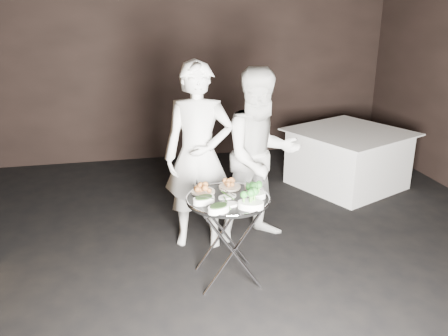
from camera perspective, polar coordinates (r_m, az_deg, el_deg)
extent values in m
cube|color=black|center=(4.21, 3.30, -13.16)|extent=(6.00, 7.00, 0.05)
cube|color=black|center=(7.04, -4.36, 13.32)|extent=(6.00, 0.05, 3.00)
cylinder|color=silver|center=(3.82, 1.12, -10.09)|extent=(0.50, 0.02, 0.73)
cylinder|color=silver|center=(3.82, 1.12, -10.09)|extent=(0.50, 0.02, 0.73)
cylinder|color=silver|center=(4.14, -0.12, -7.55)|extent=(0.50, 0.02, 0.73)
cylinder|color=silver|center=(4.14, -0.12, -7.55)|extent=(0.50, 0.02, 0.73)
cylinder|color=silver|center=(3.79, -2.63, -4.56)|extent=(0.02, 0.42, 0.02)
cylinder|color=silver|center=(3.88, 3.52, -4.01)|extent=(0.02, 0.42, 0.02)
cylinder|color=black|center=(3.82, 0.48, -3.83)|extent=(0.67, 0.67, 0.03)
torus|color=silver|center=(3.81, 0.48, -3.64)|extent=(0.68, 0.68, 0.01)
cylinder|color=beige|center=(3.92, -2.53, -2.86)|extent=(0.20, 0.20, 0.02)
cylinder|color=beige|center=(4.01, 0.70, -2.31)|extent=(0.19, 0.19, 0.02)
cylinder|color=white|center=(3.99, 3.32, -2.27)|extent=(0.12, 0.12, 0.04)
cylinder|color=silver|center=(3.91, -2.61, -2.26)|extent=(0.13, 0.16, 0.01)
cylinder|color=silver|center=(3.99, 0.52, -1.74)|extent=(0.07, 0.19, 0.01)
cylinder|color=silver|center=(3.96, 3.31, -1.95)|extent=(0.06, 0.19, 0.01)
cylinder|color=silver|center=(3.71, -2.66, -3.48)|extent=(0.17, 0.12, 0.01)
cylinder|color=silver|center=(3.80, 3.90, -2.92)|extent=(0.12, 0.17, 0.01)
cylinder|color=silver|center=(3.80, 0.45, -2.86)|extent=(0.08, 0.19, 0.01)
imported|color=silver|center=(4.39, -3.09, 1.38)|extent=(0.73, 0.57, 1.76)
imported|color=silver|center=(4.52, 4.45, 1.37)|extent=(0.92, 0.77, 1.69)
cube|color=white|center=(6.19, 14.65, 1.01)|extent=(1.12, 1.12, 0.70)
cube|color=white|center=(6.09, 14.93, 4.22)|extent=(1.26, 1.26, 0.02)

